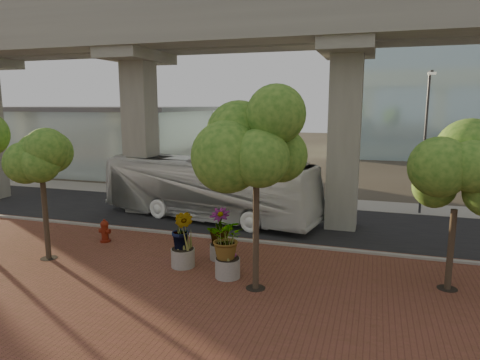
% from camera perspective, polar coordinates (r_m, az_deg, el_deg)
% --- Properties ---
extents(ground, '(160.00, 160.00, 0.00)m').
position_cam_1_polar(ground, '(23.11, -2.23, -6.39)').
color(ground, '#312C24').
rests_on(ground, ground).
extents(brick_plaza, '(70.00, 13.00, 0.06)m').
position_cam_1_polar(brick_plaza, '(16.25, -12.11, -13.78)').
color(brick_plaza, brown).
rests_on(brick_plaza, ground).
extents(asphalt_road, '(90.00, 8.00, 0.04)m').
position_cam_1_polar(asphalt_road, '(24.92, -0.67, -5.10)').
color(asphalt_road, black).
rests_on(asphalt_road, ground).
extents(curb_strip, '(70.00, 0.25, 0.16)m').
position_cam_1_polar(curb_strip, '(21.30, -4.07, -7.62)').
color(curb_strip, gray).
rests_on(curb_strip, ground).
extents(far_sidewalk, '(90.00, 3.00, 0.06)m').
position_cam_1_polar(far_sidewalk, '(30.04, 2.62, -2.46)').
color(far_sidewalk, gray).
rests_on(far_sidewalk, ground).
extents(transit_viaduct, '(72.00, 5.60, 12.40)m').
position_cam_1_polar(transit_viaduct, '(24.06, -0.71, 11.84)').
color(transit_viaduct, gray).
rests_on(transit_viaduct, ground).
extents(station_pavilion, '(23.00, 13.00, 6.30)m').
position_cam_1_polar(station_pavilion, '(46.12, -19.24, 5.37)').
color(station_pavilion, '#AFC6C8').
rests_on(station_pavilion, ground).
extents(transit_bus, '(13.35, 5.38, 3.63)m').
position_cam_1_polar(transit_bus, '(24.55, -4.32, -1.07)').
color(transit_bus, white).
rests_on(transit_bus, ground).
extents(fire_hydrant, '(0.55, 0.50, 1.10)m').
position_cam_1_polar(fire_hydrant, '(21.49, -17.58, -6.49)').
color(fire_hydrant, maroon).
rests_on(fire_hydrant, ground).
extents(planter_front, '(2.12, 2.12, 2.33)m').
position_cam_1_polar(planter_front, '(16.18, -1.68, -8.18)').
color(planter_front, '#A09B91').
rests_on(planter_front, ground).
extents(planter_right, '(2.05, 2.05, 2.19)m').
position_cam_1_polar(planter_right, '(18.06, -2.74, -6.52)').
color(planter_right, gray).
rests_on(planter_right, ground).
extents(planter_left, '(2.12, 2.12, 2.33)m').
position_cam_1_polar(planter_left, '(17.37, -7.70, -6.98)').
color(planter_left, '#A5A195').
rests_on(planter_left, ground).
extents(street_tree_near_west, '(3.03, 3.03, 5.86)m').
position_cam_1_polar(street_tree_near_west, '(19.32, -25.07, 3.09)').
color(street_tree_near_west, '#4C3D2B').
rests_on(street_tree_near_west, ground).
extents(street_tree_near_east, '(4.14, 4.14, 7.15)m').
position_cam_1_polar(street_tree_near_east, '(14.43, 2.22, 5.15)').
color(street_tree_near_east, '#4C3D2B').
rests_on(street_tree_near_east, ground).
extents(street_tree_far_east, '(3.68, 3.68, 5.67)m').
position_cam_1_polar(street_tree_far_east, '(16.31, 26.96, 0.12)').
color(street_tree_far_east, '#4C3D2B').
rests_on(street_tree_far_east, ground).
extents(streetlamp_west, '(0.41, 1.19, 8.19)m').
position_cam_1_polar(streetlamp_west, '(32.24, -12.83, 6.69)').
color(streetlamp_west, '#2A2A2E').
rests_on(streetlamp_west, ground).
extents(streetlamp_east, '(0.41, 1.21, 8.36)m').
position_cam_1_polar(streetlamp_east, '(27.36, 23.51, 5.76)').
color(streetlamp_east, '#323338').
rests_on(streetlamp_east, ground).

